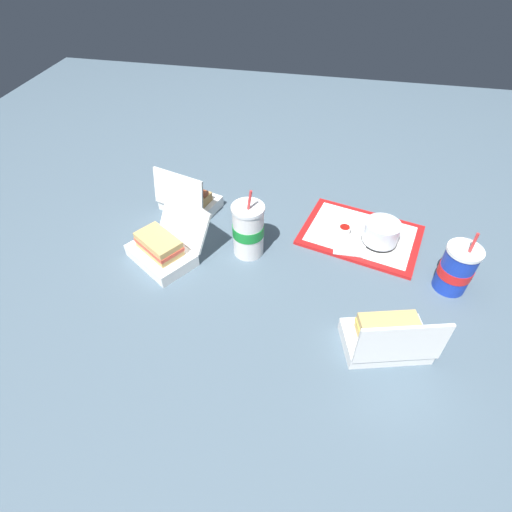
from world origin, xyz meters
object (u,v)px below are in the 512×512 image
object	(u,v)px
plastic_fork	(364,223)
ketchup_cup	(344,230)
cake_container	(381,233)
clamshell_hotdog_center	(189,199)
clamshell_sandwich_back	(163,248)
soda_cup_right	(248,230)
soda_cup_front	(456,269)
clamshell_sandwich_corner	(388,338)
food_tray	(361,235)

from	to	relation	value
plastic_fork	ketchup_cup	bearing A→B (deg)	-111.90
cake_container	clamshell_hotdog_center	bearing A→B (deg)	174.62
clamshell_sandwich_back	soda_cup_right	world-z (taller)	soda_cup_right
soda_cup_front	clamshell_hotdog_center	bearing A→B (deg)	166.30
clamshell_sandwich_corner	clamshell_sandwich_back	distance (m)	0.69
clamshell_sandwich_back	cake_container	bearing A→B (deg)	16.85
soda_cup_front	ketchup_cup	bearing A→B (deg)	151.77
food_tray	plastic_fork	xyz separation A→B (m)	(0.01, 0.05, 0.01)
plastic_fork	clamshell_sandwich_corner	bearing A→B (deg)	-57.94
clamshell_sandwich_corner	ketchup_cup	bearing A→B (deg)	106.13
ketchup_cup	soda_cup_front	size ratio (longest dim) A/B	0.19
plastic_fork	clamshell_sandwich_corner	world-z (taller)	clamshell_sandwich_corner
food_tray	plastic_fork	distance (m)	0.05
soda_cup_front	clamshell_sandwich_back	bearing A→B (deg)	-176.52
food_tray	plastic_fork	bearing A→B (deg)	80.80
ketchup_cup	clamshell_sandwich_back	world-z (taller)	clamshell_sandwich_back
food_tray	clamshell_sandwich_back	xyz separation A→B (m)	(-0.59, -0.22, 0.04)
plastic_fork	clamshell_hotdog_center	distance (m)	0.60
food_tray	ketchup_cup	xyz separation A→B (m)	(-0.06, -0.01, 0.02)
ketchup_cup	clamshell_hotdog_center	bearing A→B (deg)	175.58
cake_container	ketchup_cup	distance (m)	0.12
ketchup_cup	soda_cup_front	world-z (taller)	soda_cup_front
clamshell_hotdog_center	soda_cup_right	world-z (taller)	soda_cup_right
food_tray	clamshell_sandwich_back	distance (m)	0.63
cake_container	ketchup_cup	size ratio (longest dim) A/B	2.82
food_tray	plastic_fork	size ratio (longest dim) A/B	3.84
ketchup_cup	clamshell_hotdog_center	xyz separation A→B (m)	(-0.54, 0.04, 0.01)
food_tray	clamshell_hotdog_center	xyz separation A→B (m)	(-0.60, 0.03, 0.03)
ketchup_cup	soda_cup_front	bearing A→B (deg)	-28.23
food_tray	clamshell_hotdog_center	world-z (taller)	clamshell_hotdog_center
cake_container	clamshell_sandwich_back	xyz separation A→B (m)	(-0.65, -0.20, -0.00)
cake_container	soda_cup_right	size ratio (longest dim) A/B	0.48
clamshell_sandwich_corner	clamshell_hotdog_center	distance (m)	0.80
clamshell_sandwich_corner	clamshell_hotdog_center	size ratio (longest dim) A/B	1.06
food_tray	clamshell_hotdog_center	size ratio (longest dim) A/B	1.91
clamshell_sandwich_back	clamshell_hotdog_center	size ratio (longest dim) A/B	1.24
clamshell_sandwich_back	clamshell_hotdog_center	xyz separation A→B (m)	(-0.00, 0.26, -0.00)
plastic_fork	soda_cup_right	xyz separation A→B (m)	(-0.35, -0.19, 0.07)
clamshell_sandwich_back	soda_cup_right	bearing A→B (deg)	18.26
plastic_fork	food_tray	bearing A→B (deg)	-73.91
clamshell_sandwich_back	food_tray	bearing A→B (deg)	20.68
soda_cup_right	soda_cup_front	bearing A→B (deg)	-2.88
ketchup_cup	clamshell_sandwich_corner	size ratio (longest dim) A/B	0.17
clamshell_sandwich_back	soda_cup_front	xyz separation A→B (m)	(0.84, 0.05, 0.03)
food_tray	soda_cup_right	world-z (taller)	soda_cup_right
food_tray	soda_cup_front	bearing A→B (deg)	-34.36
soda_cup_front	clamshell_sandwich_corner	bearing A→B (deg)	-127.00
ketchup_cup	clamshell_hotdog_center	world-z (taller)	clamshell_hotdog_center
food_tray	soda_cup_front	size ratio (longest dim) A/B	2.03
food_tray	soda_cup_right	size ratio (longest dim) A/B	1.79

